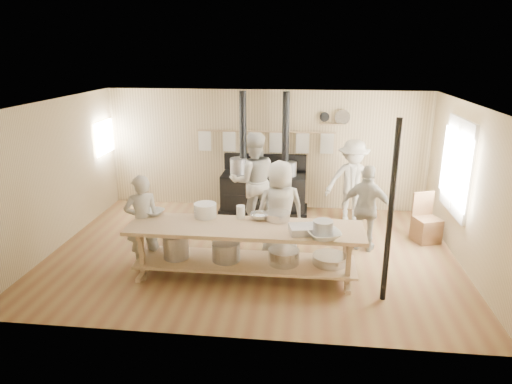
% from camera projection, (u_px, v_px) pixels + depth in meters
% --- Properties ---
extents(ground, '(7.00, 7.00, 0.00)m').
position_uv_depth(ground, '(252.00, 252.00, 8.05)').
color(ground, brown).
rests_on(ground, ground).
extents(room_shell, '(7.00, 7.00, 7.00)m').
position_uv_depth(room_shell, '(252.00, 163.00, 7.56)').
color(room_shell, tan).
rests_on(room_shell, ground).
extents(window_right, '(0.09, 1.50, 1.65)m').
position_uv_depth(window_right, '(457.00, 167.00, 7.79)').
color(window_right, beige).
rests_on(window_right, ground).
extents(left_opening, '(0.00, 0.90, 0.90)m').
position_uv_depth(left_opening, '(104.00, 137.00, 9.82)').
color(left_opening, white).
rests_on(left_opening, ground).
extents(stove, '(1.90, 0.75, 2.60)m').
position_uv_depth(stove, '(264.00, 189.00, 9.90)').
color(stove, black).
rests_on(stove, ground).
extents(towel_rail, '(3.00, 0.04, 0.47)m').
position_uv_depth(towel_rail, '(265.00, 139.00, 9.85)').
color(towel_rail, '#A3825D').
rests_on(towel_rail, ground).
extents(back_wall_shelf, '(0.63, 0.14, 0.32)m').
position_uv_depth(back_wall_shelf, '(335.00, 119.00, 9.59)').
color(back_wall_shelf, '#A3825D').
rests_on(back_wall_shelf, ground).
extents(prep_table, '(3.60, 0.90, 0.85)m').
position_uv_depth(prep_table, '(245.00, 246.00, 7.04)').
color(prep_table, '#A3825D').
rests_on(prep_table, ground).
extents(support_post, '(0.08, 0.08, 2.60)m').
position_uv_depth(support_post, '(390.00, 214.00, 6.16)').
color(support_post, black).
rests_on(support_post, ground).
extents(cook_far_left, '(0.67, 0.60, 1.55)m').
position_uv_depth(cook_far_left, '(143.00, 221.00, 7.34)').
color(cook_far_left, '#B7B2A2').
rests_on(cook_far_left, ground).
extents(cook_left, '(1.10, 0.96, 1.91)m').
position_uv_depth(cook_left, '(253.00, 181.00, 8.91)').
color(cook_left, '#B7B2A2').
rests_on(cook_left, ground).
extents(cook_center, '(0.94, 0.75, 1.67)m').
position_uv_depth(cook_center, '(280.00, 209.00, 7.70)').
color(cook_center, '#B7B2A2').
rests_on(cook_center, ground).
extents(cook_right, '(0.98, 0.67, 1.55)m').
position_uv_depth(cook_right, '(367.00, 209.00, 7.92)').
color(cook_right, '#B7B2A2').
rests_on(cook_right, ground).
extents(cook_by_window, '(1.15, 0.72, 1.71)m').
position_uv_depth(cook_by_window, '(352.00, 181.00, 9.26)').
color(cook_by_window, '#B7B2A2').
rests_on(cook_by_window, ground).
extents(chair, '(0.54, 0.54, 0.90)m').
position_uv_depth(chair, '(426.00, 227.00, 8.45)').
color(chair, brown).
rests_on(chair, ground).
extents(bowl_white_a, '(0.41, 0.41, 0.08)m').
position_uv_depth(bowl_white_a, '(153.00, 212.00, 7.40)').
color(bowl_white_a, white).
rests_on(bowl_white_a, prep_table).
extents(bowl_steel_a, '(0.41, 0.41, 0.09)m').
position_uv_depth(bowl_steel_a, '(203.00, 214.00, 7.31)').
color(bowl_steel_a, silver).
rests_on(bowl_steel_a, prep_table).
extents(bowl_white_b, '(0.58, 0.58, 0.11)m').
position_uv_depth(bowl_white_b, '(324.00, 235.00, 6.48)').
color(bowl_white_b, white).
rests_on(bowl_white_b, prep_table).
extents(bowl_steel_b, '(0.31, 0.31, 0.09)m').
position_uv_depth(bowl_steel_b, '(259.00, 216.00, 7.22)').
color(bowl_steel_b, silver).
rests_on(bowl_steel_b, prep_table).
extents(roasting_pan, '(0.56, 0.43, 0.11)m').
position_uv_depth(roasting_pan, '(307.00, 229.00, 6.67)').
color(roasting_pan, '#B2B2B7').
rests_on(roasting_pan, prep_table).
extents(mixing_bowl_large, '(0.51, 0.51, 0.13)m').
position_uv_depth(mixing_bowl_large, '(277.00, 216.00, 7.18)').
color(mixing_bowl_large, silver).
rests_on(mixing_bowl_large, prep_table).
extents(bucket_galv, '(0.38, 0.38, 0.26)m').
position_uv_depth(bucket_galv, '(323.00, 230.00, 6.46)').
color(bucket_galv, gray).
rests_on(bucket_galv, prep_table).
extents(deep_bowl_enamel, '(0.44, 0.44, 0.22)m').
position_uv_depth(deep_bowl_enamel, '(205.00, 210.00, 7.29)').
color(deep_bowl_enamel, white).
rests_on(deep_bowl_enamel, prep_table).
extents(pitcher, '(0.18, 0.18, 0.21)m').
position_uv_depth(pitcher, '(241.00, 212.00, 7.23)').
color(pitcher, white).
rests_on(pitcher, prep_table).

